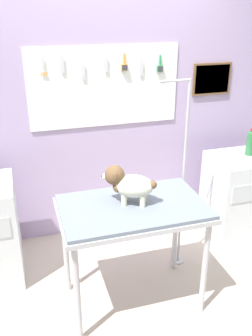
% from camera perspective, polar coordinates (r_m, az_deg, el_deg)
% --- Properties ---
extents(ground, '(4.40, 4.00, 0.04)m').
position_cam_1_polar(ground, '(3.09, 2.38, -21.34)').
color(ground, '#C0B19F').
extents(rear_wall_panel, '(4.00, 0.11, 2.30)m').
position_cam_1_polar(rear_wall_panel, '(3.55, -3.92, 7.33)').
color(rear_wall_panel, '#AE9AC2').
rests_on(rear_wall_panel, ground).
extents(grooming_table, '(1.06, 0.65, 0.87)m').
position_cam_1_polar(grooming_table, '(2.69, 1.05, -7.28)').
color(grooming_table, '#B7B7BC').
rests_on(grooming_table, ground).
extents(grooming_arm, '(0.30, 0.11, 1.66)m').
position_cam_1_polar(grooming_arm, '(3.15, 8.52, -2.67)').
color(grooming_arm, '#B7B7BC').
rests_on(grooming_arm, ground).
extents(dog, '(0.38, 0.28, 0.28)m').
position_cam_1_polar(dog, '(2.60, 0.32, -2.45)').
color(dog, beige).
rests_on(dog, grooming_table).
extents(cabinet_right, '(0.68, 0.54, 0.85)m').
position_cam_1_polar(cabinet_right, '(3.88, 17.37, -4.09)').
color(cabinet_right, silver).
rests_on(cabinet_right, ground).
extents(soda_bottle, '(0.07, 0.07, 0.26)m').
position_cam_1_polar(soda_bottle, '(3.70, 18.43, 3.66)').
color(soda_bottle, '#2D713C').
rests_on(soda_bottle, cabinet_right).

